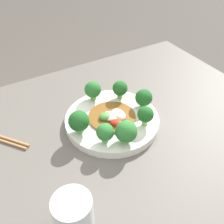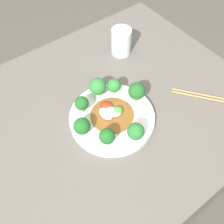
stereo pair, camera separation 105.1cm
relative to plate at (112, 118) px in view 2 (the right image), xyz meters
The scene contains 13 objects.
ground_plane 0.73m from the plate, 82.79° to the left, with size 8.00×8.00×0.00m, color #4C4742.
table 0.37m from the plate, 82.79° to the left, with size 1.01×0.81×0.72m.
plate is the anchor object (origin of this frame).
broccoli_southwest 0.11m from the plate, 135.14° to the right, with size 0.05×0.05×0.06m.
broccoli_east 0.12m from the plate, ahead, with size 0.06×0.06×0.07m.
broccoli_northeast 0.11m from the plate, 49.28° to the left, with size 0.05×0.05×0.06m.
broccoli_northwest 0.11m from the plate, 130.67° to the left, with size 0.04×0.04×0.06m.
broccoli_north 0.11m from the plate, 80.04° to the left, with size 0.06×0.06×0.06m.
broccoli_south 0.11m from the plate, 84.27° to the right, with size 0.05×0.05×0.06m.
broccoli_west 0.11m from the plate, behind, with size 0.05×0.05×0.06m.
stirfry_center 0.02m from the plate, 86.14° to the left, with size 0.14×0.14×0.02m.
drinking_glass 0.33m from the plate, 46.91° to the left, with size 0.07×0.07×0.10m.
chopsticks 0.32m from the plate, 19.73° to the right, with size 0.14×0.17×0.01m.
Camera 2 is at (-0.29, -0.43, 1.41)m, focal length 42.00 mm.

